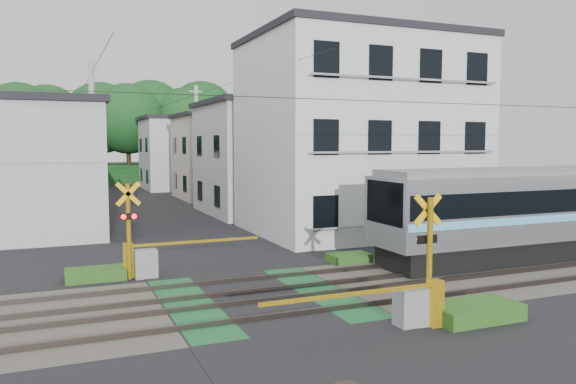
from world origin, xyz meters
name	(u,v)px	position (x,y,z in m)	size (l,w,h in m)	color
ground	(258,298)	(0.00, 0.00, 0.00)	(120.00, 120.00, 0.00)	black
track_bed	(258,297)	(0.00, 0.00, 0.04)	(120.00, 120.00, 0.14)	#47423A
commuter_train	(566,208)	(12.87, 1.20, 1.78)	(16.20, 2.56, 3.37)	black
crossing_signal_near	(415,296)	(2.59, -3.65, 0.71)	(4.74, 0.65, 3.09)	yellow
crossing_signal_far	(143,255)	(-2.59, 3.65, 0.71)	(4.74, 0.65, 3.09)	yellow
apartment_block	(358,135)	(8.50, 9.49, 4.66)	(10.20, 8.36, 9.30)	silver
houses_row	(137,158)	(0.25, 25.92, 3.24)	(22.07, 31.35, 6.80)	#ADAFB2
tree_hill	(104,128)	(-0.08, 48.78, 5.89)	(40.00, 12.68, 11.42)	#17461B
catenary	(438,161)	(6.00, 0.03, 3.70)	(60.00, 5.04, 7.00)	#2D2D33
utility_poles	(122,146)	(-1.05, 23.01, 4.08)	(7.90, 42.00, 8.00)	#A5A5A0
pedestrian	(133,194)	(-0.18, 24.79, 0.78)	(0.57, 0.37, 1.56)	#24262D
weed_patches	(317,286)	(1.76, -0.09, 0.18)	(10.25, 8.80, 0.40)	#2D5E1E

